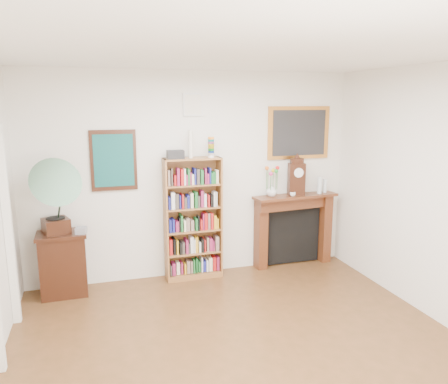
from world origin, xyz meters
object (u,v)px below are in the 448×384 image
teacup (293,194)px  bottle_right (325,186)px  gramophone (52,192)px  side_cabinet (64,264)px  fireplace (293,224)px  flower_vase (272,191)px  cd_stack (81,230)px  bottle_left (320,185)px  bookshelf (193,212)px  mantel_clock (297,177)px

teacup → bottle_right: 0.59m
gramophone → side_cabinet: bearing=50.5°
fireplace → flower_vase: 0.65m
cd_stack → teacup: bearing=2.3°
side_cabinet → bottle_left: bearing=0.2°
bookshelf → fireplace: (1.52, 0.06, -0.30)m
bottle_right → side_cabinet: bearing=-178.1°
fireplace → bottle_right: (0.49, -0.02, 0.55)m
bookshelf → side_cabinet: size_ratio=2.37×
bookshelf → cd_stack: bearing=-173.3°
bookshelf → flower_vase: bearing=0.7°
cd_stack → mantel_clock: (2.96, 0.18, 0.48)m
bookshelf → mantel_clock: (1.52, -0.00, 0.40)m
fireplace → bottle_left: 0.68m
mantel_clock → cd_stack: bearing=-167.7°
bookshelf → side_cabinet: (-1.68, -0.08, -0.52)m
gramophone → bottle_right: (3.75, 0.26, -0.18)m
side_cabinet → cd_stack: size_ratio=6.72×
cd_stack → mantel_clock: size_ratio=0.22×
gramophone → cd_stack: gramophone is taller
gramophone → mantel_clock: gramophone is taller
bottle_left → bottle_right: size_ratio=1.20×
mantel_clock → teacup: size_ratio=6.55×
fireplace → bottle_right: bottle_right is taller
fireplace → bottle_left: (0.38, -0.06, 0.57)m
teacup → flower_vase: bearing=163.2°
gramophone → bottle_right: size_ratio=4.78×
gramophone → teacup: size_ratio=11.70×
teacup → cd_stack: bearing=-177.7°
bottle_left → gramophone: bearing=-176.5°
fireplace → mantel_clock: size_ratio=2.40×
flower_vase → bottle_left: size_ratio=0.68×
fireplace → mantel_clock: 0.71m
teacup → mantel_clock: bearing=37.4°
flower_vase → bookshelf: bearing=-178.9°
gramophone → bottle_right: bearing=-14.5°
flower_vase → bottle_right: size_ratio=0.82×
side_cabinet → mantel_clock: bearing=0.2°
gramophone → bottle_left: size_ratio=3.99×
teacup → bottle_left: 0.48m
side_cabinet → bottle_left: size_ratio=3.36×
side_cabinet → bottle_right: size_ratio=4.03×
fireplace → gramophone: 3.35m
bottle_left → cd_stack: bearing=-176.8°
cd_stack → mantel_clock: 3.01m
cd_stack → bottle_left: (3.34, 0.19, 0.34)m
fireplace → gramophone: bearing=179.7°
teacup → side_cabinet: bearing=-179.8°
gramophone → mantel_clock: bearing=-14.7°
fireplace → cd_stack: size_ratio=10.73×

